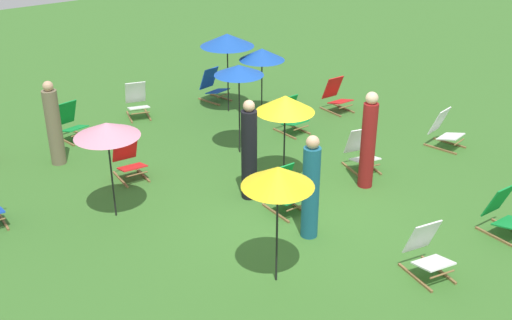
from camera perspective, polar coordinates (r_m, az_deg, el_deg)
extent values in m
plane|color=#386B28|center=(11.06, 3.77, -4.48)|extent=(40.00, 40.00, 0.00)
cube|color=olive|center=(15.38, 6.81, 4.38)|extent=(0.05, 0.76, 0.04)
cube|color=olive|center=(15.67, 8.01, 4.71)|extent=(0.05, 0.76, 0.04)
cube|color=red|center=(15.37, 7.72, 5.31)|extent=(0.49, 0.44, 0.13)
cube|color=red|center=(15.48, 7.02, 6.61)|extent=(0.49, 0.26, 0.57)
cylinder|color=olive|center=(15.26, 8.22, 4.85)|extent=(0.44, 0.04, 0.03)
cube|color=olive|center=(9.60, 14.32, -10.37)|extent=(0.18, 0.75, 0.04)
cube|color=olive|center=(9.85, 16.33, -9.61)|extent=(0.18, 0.75, 0.04)
cube|color=white|center=(9.53, 15.90, -9.04)|extent=(0.55, 0.52, 0.13)
cube|color=white|center=(9.56, 14.93, -6.78)|extent=(0.52, 0.33, 0.57)
cylinder|color=olive|center=(9.45, 16.64, -9.98)|extent=(0.44, 0.11, 0.03)
cube|color=olive|center=(12.27, -12.27, -1.76)|extent=(0.10, 0.76, 0.04)
cube|color=olive|center=(12.40, -10.38, -1.28)|extent=(0.10, 0.76, 0.04)
cube|color=red|center=(12.13, -11.25, -0.64)|extent=(0.52, 0.47, 0.13)
cube|color=red|center=(12.27, -11.88, 1.06)|extent=(0.50, 0.29, 0.57)
cylinder|color=olive|center=(11.99, -10.87, -1.30)|extent=(0.44, 0.07, 0.03)
cube|color=olive|center=(10.93, 21.03, -6.62)|extent=(0.06, 0.76, 0.04)
cube|color=olive|center=(11.26, 22.31, -5.86)|extent=(0.06, 0.76, 0.04)
cube|color=#148C38|center=(10.93, 22.32, -5.32)|extent=(0.49, 0.44, 0.13)
cube|color=#148C38|center=(10.93, 21.27, -3.43)|extent=(0.49, 0.26, 0.57)
cube|color=olive|center=(13.82, 16.46, 0.96)|extent=(0.18, 0.75, 0.04)
cube|color=olive|center=(14.19, 17.26, 1.50)|extent=(0.18, 0.75, 0.04)
cube|color=white|center=(13.87, 17.36, 2.07)|extent=(0.55, 0.52, 0.13)
cube|color=white|center=(13.88, 16.40, 3.47)|extent=(0.52, 0.33, 0.57)
cylinder|color=olive|center=(13.83, 18.06, 1.57)|extent=(0.44, 0.11, 0.03)
cube|color=olive|center=(14.29, -17.08, 1.69)|extent=(0.16, 0.76, 0.04)
cube|color=olive|center=(14.49, -15.61, 2.22)|extent=(0.16, 0.76, 0.04)
cube|color=#148C38|center=(14.21, -16.25, 2.78)|extent=(0.55, 0.51, 0.13)
cube|color=#148C38|center=(14.36, -17.02, 4.12)|extent=(0.51, 0.32, 0.57)
cylinder|color=olive|center=(14.08, -15.79, 2.31)|extent=(0.44, 0.10, 0.03)
cube|color=olive|center=(12.49, 8.75, -0.94)|extent=(0.22, 0.75, 0.04)
cube|color=olive|center=(12.70, 10.45, -0.59)|extent=(0.22, 0.75, 0.04)
cube|color=white|center=(12.41, 9.93, 0.09)|extent=(0.57, 0.54, 0.13)
cube|color=white|center=(12.52, 9.30, 1.79)|extent=(0.53, 0.36, 0.57)
cylinder|color=olive|center=(12.29, 10.40, -0.57)|extent=(0.43, 0.14, 0.03)
cube|color=olive|center=(16.00, -4.31, 5.33)|extent=(0.20, 0.75, 0.04)
cube|color=olive|center=(16.29, -3.22, 5.74)|extent=(0.20, 0.75, 0.04)
cube|color=#1947B7|center=(15.99, -3.52, 6.31)|extent=(0.56, 0.52, 0.13)
cube|color=#1947B7|center=(16.10, -4.33, 7.47)|extent=(0.52, 0.34, 0.57)
cylinder|color=olive|center=(15.88, -2.99, 5.92)|extent=(0.44, 0.12, 0.03)
cube|color=olive|center=(14.03, 2.63, 2.41)|extent=(0.07, 0.76, 0.04)
cube|color=olive|center=(14.31, 3.94, 2.84)|extent=(0.07, 0.76, 0.04)
cube|color=#148C38|center=(14.00, 3.59, 3.46)|extent=(0.50, 0.45, 0.13)
cube|color=#148C38|center=(14.11, 2.79, 4.87)|extent=(0.49, 0.27, 0.57)
cylinder|color=olive|center=(13.90, 4.14, 2.95)|extent=(0.44, 0.05, 0.03)
cube|color=olive|center=(10.88, 1.81, -4.87)|extent=(0.06, 0.76, 0.04)
cube|color=olive|center=(11.11, 3.62, -4.20)|extent=(0.06, 0.76, 0.04)
cube|color=#148C38|center=(10.80, 3.08, -3.59)|extent=(0.49, 0.45, 0.13)
cube|color=#148C38|center=(10.88, 2.13, -1.68)|extent=(0.49, 0.26, 0.57)
cylinder|color=olive|center=(10.70, 3.73, -4.34)|extent=(0.44, 0.04, 0.03)
cube|color=olive|center=(15.26, -11.48, 3.86)|extent=(0.26, 0.74, 0.04)
cube|color=olive|center=(15.32, -9.86, 4.09)|extent=(0.26, 0.74, 0.04)
cube|color=white|center=(15.11, -10.68, 4.74)|extent=(0.59, 0.56, 0.13)
cube|color=white|center=(15.29, -10.96, 6.09)|extent=(0.53, 0.38, 0.57)
cylinder|color=olive|center=(14.95, -10.52, 4.23)|extent=(0.43, 0.16, 0.03)
cube|color=olive|center=(11.52, -22.13, -5.10)|extent=(0.08, 0.76, 0.04)
cylinder|color=black|center=(12.80, -1.53, 4.56)|extent=(0.03, 0.03, 1.88)
cone|color=#194CB2|center=(12.52, -1.57, 8.23)|extent=(1.00, 1.00, 0.21)
cylinder|color=black|center=(10.72, -13.09, -1.01)|extent=(0.03, 0.03, 1.70)
cone|color=pink|center=(10.41, -13.49, 2.72)|extent=(1.09, 1.09, 0.24)
cylinder|color=black|center=(15.08, -2.59, 7.86)|extent=(0.03, 0.03, 1.90)
cone|color=#194CB2|center=(14.85, -2.66, 10.91)|extent=(1.27, 1.27, 0.30)
cylinder|color=black|center=(11.64, 2.61, 1.82)|extent=(0.03, 0.03, 1.69)
cone|color=yellow|center=(11.37, 2.68, 5.16)|extent=(1.09, 1.09, 0.31)
cylinder|color=black|center=(8.80, 1.93, -6.11)|extent=(0.03, 0.03, 1.82)
cone|color=yellow|center=(8.41, 2.01, -1.51)|extent=(1.01, 1.01, 0.29)
cylinder|color=black|center=(14.77, 0.54, 6.98)|extent=(0.03, 0.03, 1.64)
cone|color=#194CB2|center=(14.56, 0.55, 9.64)|extent=(1.06, 1.06, 0.27)
cylinder|color=maroon|center=(11.63, 10.19, 1.29)|extent=(0.37, 0.37, 1.65)
sphere|color=beige|center=(11.29, 10.55, 5.59)|extent=(0.23, 0.23, 0.23)
cylinder|color=#72664C|center=(13.00, -17.96, 2.82)|extent=(0.34, 0.34, 1.55)
sphere|color=tan|center=(12.71, -18.49, 6.42)|extent=(0.20, 0.20, 0.20)
cylinder|color=black|center=(11.04, -0.63, 0.44)|extent=(0.31, 0.31, 1.67)
sphere|color=tan|center=(10.68, -0.65, 4.96)|extent=(0.21, 0.21, 0.21)
cylinder|color=#195972|center=(9.94, 5.01, -3.02)|extent=(0.39, 0.39, 1.57)
sphere|color=tan|center=(9.55, 5.21, 1.63)|extent=(0.21, 0.21, 0.21)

